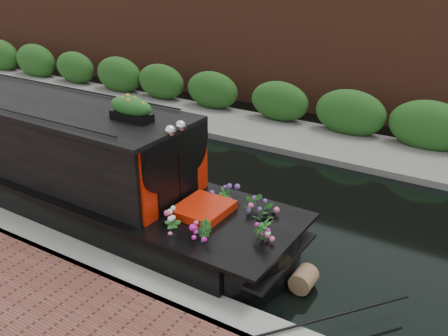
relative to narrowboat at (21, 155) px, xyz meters
The scene contains 7 objects.
ground 3.50m from the narrowboat, 34.29° to the left, with size 80.00×80.00×0.00m, color black.
near_bank_coping 3.25m from the narrowboat, 26.30° to the right, with size 40.00×0.60×0.50m, color gray.
far_bank_path 6.78m from the narrowboat, 65.35° to the left, with size 40.00×2.40×0.34m, color slate.
far_hedge 7.60m from the narrowboat, 68.19° to the left, with size 40.00×1.10×2.80m, color #22501A.
far_brick_wall 9.57m from the narrowboat, 72.89° to the left, with size 40.00×1.00×8.00m, color #592D1E.
narrowboat is the anchor object (origin of this frame).
rope_fender 6.71m from the narrowboat, ahead, with size 0.36×0.36×0.42m, color brown.
Camera 1 is at (6.19, -8.12, 5.02)m, focal length 40.00 mm.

